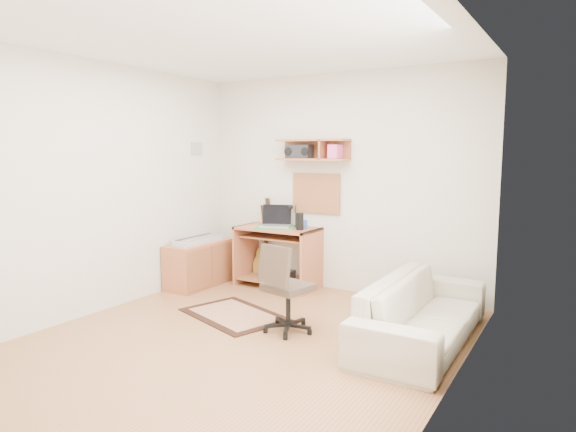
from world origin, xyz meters
The scene contains 22 objects.
floor centered at (0.00, 0.00, -0.01)m, with size 3.60×4.00×0.01m, color #A56F44.
ceiling centered at (0.00, 0.00, 2.60)m, with size 3.60×4.00×0.01m, color white.
back_wall centered at (0.00, 2.00, 1.30)m, with size 3.60×0.01×2.60m, color beige.
left_wall centered at (-1.80, 0.00, 1.30)m, with size 0.01×4.00×2.60m, color beige.
right_wall centered at (1.80, 0.00, 1.30)m, with size 0.01×4.00×2.60m, color beige.
wall_shelf centered at (-0.30, 1.88, 1.70)m, with size 0.90×0.25×0.26m, color #B4643F.
cork_board centered at (-0.30, 1.98, 1.17)m, with size 0.64×0.03×0.49m, color tan.
wall_photo centered at (-1.79, 1.50, 1.72)m, with size 0.02×0.20×0.15m, color #4C8CBF.
desk centered at (-0.70, 1.73, 0.38)m, with size 1.00×0.55×0.75m, color #B4643F, non-canonical shape.
laptop centered at (-0.72, 1.71, 0.89)m, with size 0.36×0.36×0.27m, color silver, non-canonical shape.
speaker centered at (-0.36, 1.68, 0.85)m, with size 0.09×0.09×0.20m, color black.
desk_lamp centered at (-0.53, 1.87, 0.89)m, with size 0.09×0.09×0.28m, color black, non-canonical shape.
pencil_cup centered at (-0.38, 1.83, 0.80)m, with size 0.07×0.07×0.10m, color #385AA8.
boombox centered at (-0.48, 1.87, 1.68)m, with size 0.32×0.14×0.16m, color black.
rug centered at (-0.49, 0.53, 0.01)m, with size 1.08×0.72×0.01m, color #C9AE87.
task_chair centered at (0.23, 0.42, 0.42)m, with size 0.43×0.43×0.85m, color #392C22, non-canonical shape.
cabinet centered at (-1.58, 1.25, 0.28)m, with size 0.40×0.90×0.55m, color #B4643F.
music_keyboard centered at (-1.58, 1.25, 0.58)m, with size 0.22×0.71×0.06m, color #B2B5BA.
guitar centered at (-1.01, 1.86, 0.54)m, with size 0.29×0.18×1.09m, color olive, non-canonical shape.
waste_basket centered at (-1.65, 1.02, 0.15)m, with size 0.26×0.26×0.31m, color white.
printer centered at (0.83, 1.78, 0.09)m, with size 0.43×0.33×0.16m, color #A5A8AA.
sofa centered at (1.38, 0.81, 0.37)m, with size 1.90×0.56×0.74m, color #BAAD94.
Camera 1 is at (2.56, -3.49, 1.68)m, focal length 31.37 mm.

